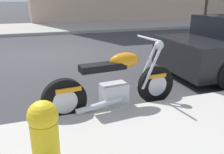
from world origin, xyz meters
The scene contains 5 objects.
ground_plane centered at (0.00, 0.00, 0.00)m, with size 260.00×260.00×0.00m, color #333335.
sidewalk_far_curb centered at (12.00, 6.88, 0.07)m, with size 120.00×5.00×0.14m, color gray.
parking_stall_stripe centered at (0.00, -3.78, 0.00)m, with size 0.12×2.20×0.01m, color silver.
parked_motorcycle centered at (0.66, -4.32, 0.43)m, with size 2.18×0.62×1.12m.
fire_hydrant centered at (-0.47, -5.80, 0.57)m, with size 0.24×0.36×0.81m.
Camera 1 is at (-0.51, -7.52, 1.68)m, focal length 38.38 mm.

